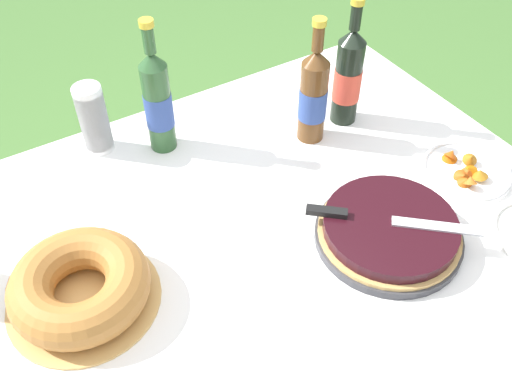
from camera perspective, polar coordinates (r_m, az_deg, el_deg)
name	(u,v)px	position (r m, az deg, el deg)	size (l,w,h in m)	color
garden_table	(236,281)	(1.27, -2.00, -8.85)	(1.61, 1.20, 0.67)	#A87A47
tablecloth	(236,269)	(1.24, -2.05, -7.66)	(1.62, 1.21, 0.10)	white
berry_tart	(389,231)	(1.28, 13.18, -3.82)	(0.32, 0.32, 0.06)	#38383D
serving_knife	(378,218)	(1.25, 12.12, -2.60)	(0.30, 0.26, 0.01)	silver
bundt_cake	(80,286)	(1.18, -17.19, -9.02)	(0.31, 0.31, 0.09)	tan
cup_stack	(94,119)	(1.49, -15.93, 7.02)	(0.07, 0.07, 0.19)	white
cider_bottle_green	(158,102)	(1.43, -9.80, 8.90)	(0.07, 0.07, 0.36)	#2D562D
cider_bottle_amber	(313,96)	(1.46, 5.75, 9.57)	(0.07, 0.07, 0.34)	brown
juice_bottle_red	(348,76)	(1.53, 9.18, 11.34)	(0.07, 0.07, 0.35)	black
snack_plate_near	(466,170)	(1.50, 20.28, 2.04)	(0.22, 0.22, 0.06)	white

